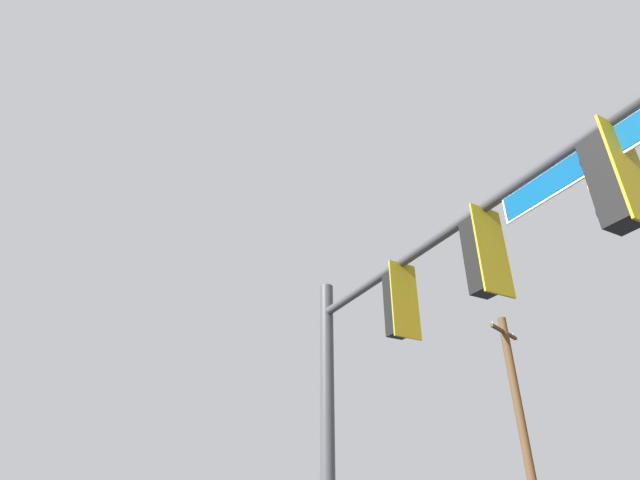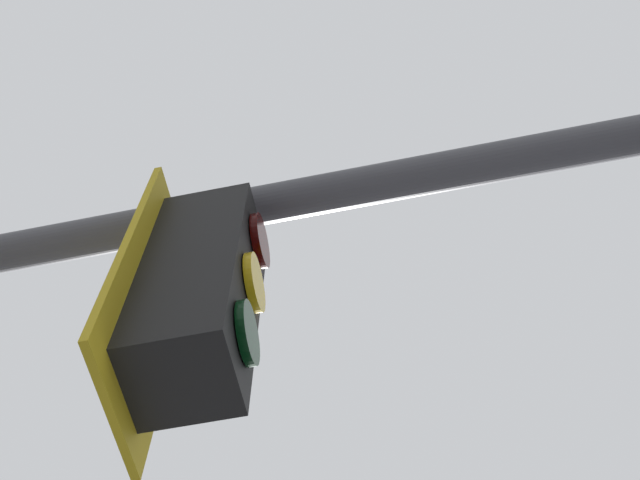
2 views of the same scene
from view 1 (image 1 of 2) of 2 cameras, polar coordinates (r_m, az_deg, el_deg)
name	(u,v)px [view 1 (image 1 of 2)]	position (r m, az deg, el deg)	size (l,w,h in m)	color
signal_pole_near	(406,328)	(8.10, 9.80, -9.90)	(7.00, 1.75, 5.72)	#47474C
utility_pole	(522,424)	(21.27, 22.04, -18.96)	(1.31, 2.00, 8.66)	brown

